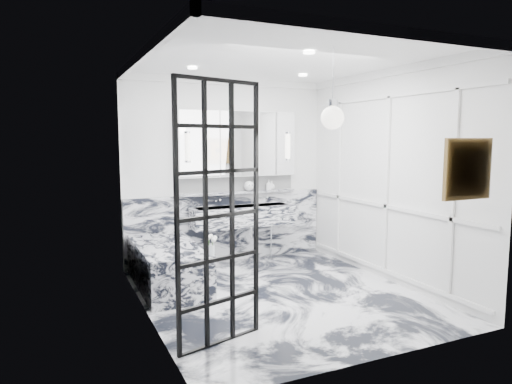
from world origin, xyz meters
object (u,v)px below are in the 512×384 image
trough_sink (243,216)px  mirror_cabinet (238,144)px  bathtub (167,266)px  crittall_door (219,216)px

trough_sink → mirror_cabinet: size_ratio=0.84×
mirror_cabinet → bathtub: mirror_cabinet is taller
crittall_door → bathtub: size_ratio=1.46×
crittall_door → bathtub: bearing=75.7°
trough_sink → bathtub: size_ratio=0.97×
trough_sink → bathtub: trough_sink is taller
bathtub → crittall_door: bearing=-88.2°
crittall_door → trough_sink: size_ratio=1.50×
trough_sink → mirror_cabinet: (-0.00, 0.17, 1.09)m
mirror_cabinet → trough_sink: bearing=-90.0°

